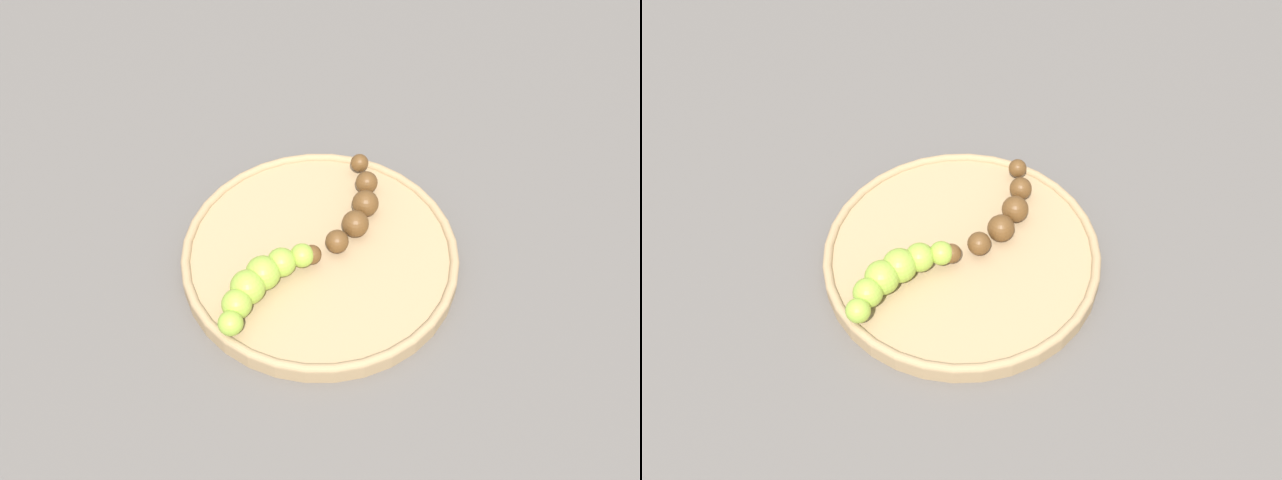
# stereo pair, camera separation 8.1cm
# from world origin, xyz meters

# --- Properties ---
(ground_plane) EXTENTS (2.40, 2.40, 0.00)m
(ground_plane) POSITION_xyz_m (0.00, 0.00, 0.00)
(ground_plane) COLOR #56514C
(fruit_bowl) EXTENTS (0.29, 0.29, 0.02)m
(fruit_bowl) POSITION_xyz_m (0.00, 0.00, 0.01)
(fruit_bowl) COLOR #A08259
(fruit_bowl) RESTS_ON ground_plane
(banana_green) EXTENTS (0.12, 0.07, 0.04)m
(banana_green) POSITION_xyz_m (-0.08, -0.02, 0.04)
(banana_green) COLOR #8CAD38
(banana_green) RESTS_ON fruit_bowl
(banana_overripe) EXTENTS (0.13, 0.11, 0.03)m
(banana_overripe) POSITION_xyz_m (0.05, 0.02, 0.03)
(banana_overripe) COLOR #593819
(banana_overripe) RESTS_ON fruit_bowl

